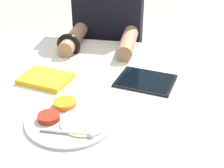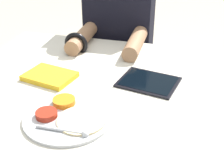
{
  "view_description": "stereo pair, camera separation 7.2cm",
  "coord_description": "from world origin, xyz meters",
  "px_view_note": "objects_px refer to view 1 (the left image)",
  "views": [
    {
      "loc": [
        0.15,
        -0.9,
        1.32
      ],
      "look_at": [
        -0.01,
        -0.0,
        0.81
      ],
      "focal_mm": 50.0,
      "sensor_mm": 36.0,
      "label": 1
    },
    {
      "loc": [
        0.22,
        -0.88,
        1.32
      ],
      "look_at": [
        -0.01,
        -0.0,
        0.81
      ],
      "focal_mm": 50.0,
      "sensor_mm": 36.0,
      "label": 2
    }
  ],
  "objects_px": {
    "red_notebook": "(46,79)",
    "person_diner": "(109,59)",
    "tablet_device": "(146,81)",
    "thali_tray": "(70,118)"
  },
  "relations": [
    {
      "from": "red_notebook",
      "to": "tablet_device",
      "type": "xyz_separation_m",
      "value": [
        0.37,
        0.06,
        -0.0
      ]
    },
    {
      "from": "tablet_device",
      "to": "person_diner",
      "type": "bearing_deg",
      "value": 114.16
    },
    {
      "from": "person_diner",
      "to": "tablet_device",
      "type": "bearing_deg",
      "value": -65.84
    },
    {
      "from": "thali_tray",
      "to": "tablet_device",
      "type": "xyz_separation_m",
      "value": [
        0.21,
        0.29,
        -0.0
      ]
    },
    {
      "from": "thali_tray",
      "to": "tablet_device",
      "type": "distance_m",
      "value": 0.36
    },
    {
      "from": "red_notebook",
      "to": "tablet_device",
      "type": "relative_size",
      "value": 0.86
    },
    {
      "from": "thali_tray",
      "to": "person_diner",
      "type": "relative_size",
      "value": 0.23
    },
    {
      "from": "red_notebook",
      "to": "person_diner",
      "type": "distance_m",
      "value": 0.62
    },
    {
      "from": "tablet_device",
      "to": "person_diner",
      "type": "relative_size",
      "value": 0.2
    },
    {
      "from": "tablet_device",
      "to": "red_notebook",
      "type": "bearing_deg",
      "value": -171.23
    }
  ]
}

